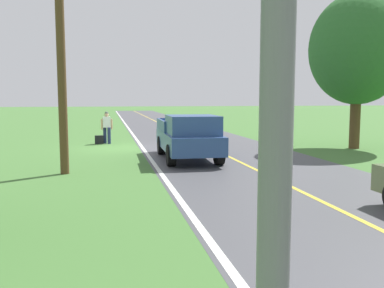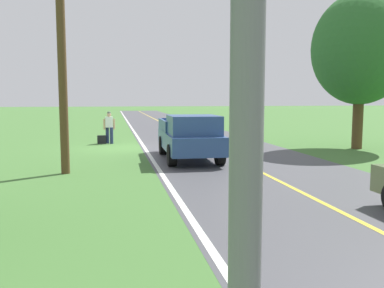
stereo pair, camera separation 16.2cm
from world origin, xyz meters
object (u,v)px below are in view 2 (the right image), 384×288
at_px(suitcase_carried, 102,140).
at_px(tree_far_side_near, 361,49).
at_px(pickup_truck_passing, 190,136).
at_px(hitchhiker_walking, 109,126).
at_px(utility_pole_roadside, 62,55).

distance_m(suitcase_carried, tree_far_side_near, 13.95).
bearing_deg(pickup_truck_passing, tree_far_side_near, -165.93).
xyz_separation_m(suitcase_carried, pickup_truck_passing, (-3.62, 6.77, 0.74)).
height_order(hitchhiker_walking, tree_far_side_near, tree_far_side_near).
bearing_deg(suitcase_carried, pickup_truck_passing, 27.20).
distance_m(suitcase_carried, utility_pole_roadside, 9.75).
bearing_deg(tree_far_side_near, hitchhiker_walking, -21.39).
height_order(tree_far_side_near, utility_pole_roadside, utility_pole_roadside).
relative_size(hitchhiker_walking, utility_pole_roadside, 0.23).
bearing_deg(hitchhiker_walking, tree_far_side_near, 158.61).
distance_m(pickup_truck_passing, tree_far_side_near, 9.78).
xyz_separation_m(pickup_truck_passing, tree_far_side_near, (-8.73, -2.19, 3.83)).
bearing_deg(suitcase_carried, hitchhiker_walking, 100.86).
xyz_separation_m(hitchhiker_walking, tree_far_side_near, (-11.93, 4.67, 3.82)).
distance_m(hitchhiker_walking, suitcase_carried, 0.87).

